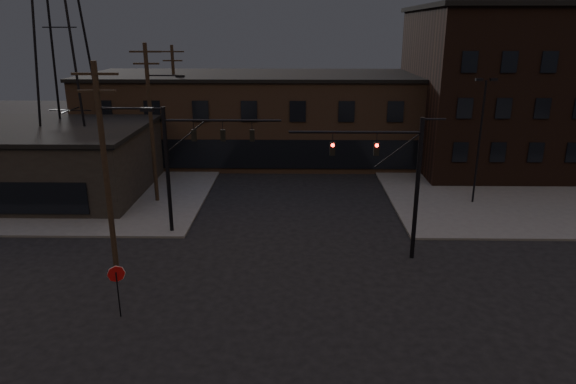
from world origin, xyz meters
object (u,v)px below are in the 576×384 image
Objects in this scene: traffic_signal_far at (187,156)px; car_crossing at (286,156)px; parked_car_lot_a at (456,166)px; parked_car_lot_b at (512,161)px; traffic_signal_near at (397,174)px; stop_sign at (117,279)px.

traffic_signal_far is 1.69× the size of car_crossing.
car_crossing is (5.66, 17.60, -4.23)m from traffic_signal_far.
parked_car_lot_b is at bearing -85.98° from parked_car_lot_a.
traffic_signal_far is at bearing 163.83° from traffic_signal_near.
car_crossing is at bearing 106.91° from traffic_signal_near.
car_crossing is (-15.07, 3.79, -0.05)m from parked_car_lot_a.
traffic_signal_far is 2.02× the size of parked_car_lot_a.
car_crossing is (-20.71, 1.94, -0.02)m from parked_car_lot_b.
traffic_signal_near is 12.57m from traffic_signal_far.
stop_sign is 0.55× the size of parked_car_lot_b.
traffic_signal_near is 19.79m from parked_car_lot_a.
stop_sign is (-13.36, -6.49, -3.09)m from traffic_signal_near.
stop_sign is at bearing 123.07° from parked_car_lot_a.
stop_sign is 32.43m from parked_car_lot_a.
parked_car_lot_a is (8.65, 17.31, -4.11)m from traffic_signal_near.
parked_car_lot_b is at bearing 42.86° from stop_sign.
stop_sign is (-1.28, -9.99, -3.17)m from traffic_signal_far.
traffic_signal_near is 15.17m from stop_sign.
traffic_signal_near reaches higher than parked_car_lot_b.
car_crossing is at bearing 72.18° from traffic_signal_far.
parked_car_lot_b is at bearing -21.55° from car_crossing.
stop_sign is 28.47m from car_crossing.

